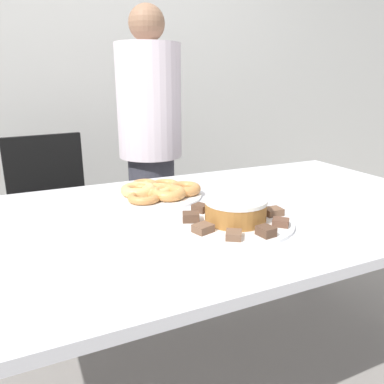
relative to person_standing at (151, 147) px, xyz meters
The scene contains 23 objects.
wall_back 0.86m from the person_standing, 101.92° to the left, with size 8.00×0.05×2.60m.
table 0.93m from the person_standing, 99.12° to the right, with size 1.93×0.99×0.73m.
person_standing is the anchor object (origin of this frame).
office_chair_left 0.66m from the person_standing, behind, with size 0.50×0.50×0.88m.
plate_cake 1.05m from the person_standing, 94.71° to the right, with size 0.36×0.36×0.01m.
plate_donuts 0.72m from the person_standing, 107.11° to the right, with size 0.34×0.34×0.01m.
frosted_cake 1.05m from the person_standing, 94.71° to the right, with size 0.19×0.19×0.07m.
lamington_0 1.17m from the person_standing, 97.88° to the right, with size 0.06×0.07×0.02m.
lamington_1 1.18m from the person_standing, 93.37° to the right, with size 0.05×0.05×0.03m.
lamington_2 1.14m from the person_standing, 89.31° to the right, with size 0.06×0.06×0.02m.
lamington_3 1.06m from the person_standing, 87.27° to the right, with size 0.06×0.05×0.02m.
lamington_4 0.97m from the person_standing, 88.63° to the right, with size 0.08×0.08×0.02m.
lamington_5 0.92m from the person_standing, 93.47° to the right, with size 0.05×0.05×0.03m.
lamington_6 0.94m from the person_standing, 99.10° to the right, with size 0.06×0.06×0.02m.
lamington_7 1.02m from the person_standing, 102.05° to the right, with size 0.06×0.06×0.03m.
lamington_8 1.11m from the person_standing, 101.29° to the right, with size 0.06×0.06×0.02m.
donut_0 0.71m from the person_standing, 107.11° to the right, with size 0.12×0.12×0.03m.
donut_1 0.77m from the person_standing, 104.11° to the right, with size 0.13×0.13×0.04m.
donut_2 0.73m from the person_standing, 98.87° to the right, with size 0.13×0.13×0.04m.
donut_3 0.66m from the person_standing, 104.13° to the right, with size 0.12×0.12×0.03m.
donut_4 0.65m from the person_standing, 111.15° to the right, with size 0.11×0.11×0.03m.
donut_5 0.71m from the person_standing, 112.65° to the right, with size 0.13×0.13×0.04m.
donut_6 0.80m from the person_standing, 110.67° to the right, with size 0.12×0.12×0.03m.
Camera 1 is at (-0.52, -1.06, 1.15)m, focal length 35.00 mm.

